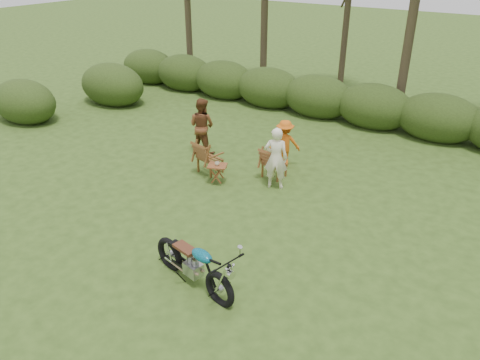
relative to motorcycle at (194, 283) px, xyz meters
The scene contains 10 objects.
ground 0.64m from the motorcycle, 103.10° to the left, with size 80.00×80.00×0.00m, color #2F4617.
tree_line 11.04m from the motorcycle, 88.03° to the left, with size 22.52×11.62×8.14m.
motorcycle is the anchor object (origin of this frame).
lawn_chair_right 4.57m from the motorcycle, 101.84° to the left, with size 0.59×0.59×0.85m, color brown, non-canonical shape.
lawn_chair_left 4.52m from the motorcycle, 123.09° to the left, with size 0.62×0.62×0.91m, color brown, non-canonical shape.
side_table 3.91m from the motorcycle, 119.90° to the left, with size 0.48×0.40×0.49m, color brown, non-canonical shape.
cup 3.94m from the motorcycle, 119.89° to the left, with size 0.11×0.11×0.09m, color beige.
adult_a 4.04m from the motorcycle, 99.04° to the left, with size 0.57×0.37×1.56m, color #F6EBCA.
adult_b 5.86m from the motorcycle, 126.12° to the left, with size 0.78×0.61×1.60m, color brown.
child 5.35m from the motorcycle, 101.59° to the left, with size 0.83×0.48×1.28m, color #D15B13.
Camera 1 is at (4.46, -5.65, 5.39)m, focal length 35.00 mm.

